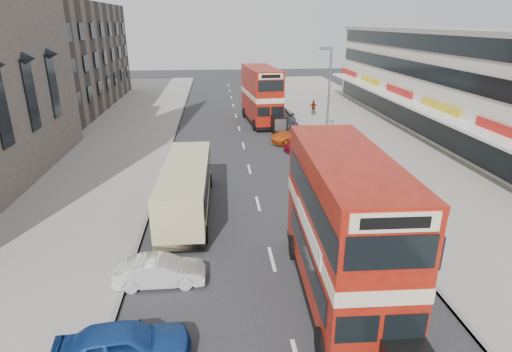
# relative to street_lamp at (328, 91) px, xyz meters

# --- Properties ---
(ground) EXTENTS (160.00, 160.00, 0.00)m
(ground) POSITION_rel_street_lamp_xyz_m (-6.52, -18.00, -4.78)
(ground) COLOR #28282B
(ground) RESTS_ON ground
(road_surface) EXTENTS (12.00, 90.00, 0.01)m
(road_surface) POSITION_rel_street_lamp_xyz_m (-6.52, 2.00, -4.78)
(road_surface) COLOR #28282B
(road_surface) RESTS_ON ground
(pavement_right) EXTENTS (12.00, 90.00, 0.15)m
(pavement_right) POSITION_rel_street_lamp_xyz_m (5.48, 2.00, -4.71)
(pavement_right) COLOR gray
(pavement_right) RESTS_ON ground
(pavement_left) EXTENTS (12.00, 90.00, 0.15)m
(pavement_left) POSITION_rel_street_lamp_xyz_m (-18.52, 2.00, -4.71)
(pavement_left) COLOR gray
(pavement_left) RESTS_ON ground
(kerb_left) EXTENTS (0.20, 90.00, 0.16)m
(kerb_left) POSITION_rel_street_lamp_xyz_m (-12.62, 2.00, -4.71)
(kerb_left) COLOR gray
(kerb_left) RESTS_ON ground
(kerb_right) EXTENTS (0.20, 90.00, 0.16)m
(kerb_right) POSITION_rel_street_lamp_xyz_m (-0.42, 2.00, -4.71)
(kerb_right) COLOR gray
(kerb_right) RESTS_ON ground
(brick_terrace) EXTENTS (14.00, 28.00, 12.00)m
(brick_terrace) POSITION_rel_street_lamp_xyz_m (-28.52, 20.00, 1.22)
(brick_terrace) COLOR #66594C
(brick_terrace) RESTS_ON ground
(commercial_row) EXTENTS (9.90, 46.20, 9.30)m
(commercial_row) POSITION_rel_street_lamp_xyz_m (13.42, 4.00, -0.09)
(commercial_row) COLOR beige
(commercial_row) RESTS_ON ground
(street_lamp) EXTENTS (1.00, 0.20, 8.12)m
(street_lamp) POSITION_rel_street_lamp_xyz_m (0.00, 0.00, 0.00)
(street_lamp) COLOR slate
(street_lamp) RESTS_ON ground
(bus_main) EXTENTS (3.02, 9.99, 5.46)m
(bus_main) POSITION_rel_street_lamp_xyz_m (-4.34, -18.81, -1.91)
(bus_main) COLOR black
(bus_main) RESTS_ON ground
(bus_second) EXTENTS (3.58, 9.94, 5.43)m
(bus_second) POSITION_rel_street_lamp_xyz_m (-4.06, 10.33, -1.93)
(bus_second) COLOR black
(bus_second) RESTS_ON ground
(coach) EXTENTS (2.64, 9.43, 2.49)m
(coach) POSITION_rel_street_lamp_xyz_m (-10.52, -10.63, -3.32)
(coach) COLOR black
(coach) RESTS_ON ground
(car_left_near) EXTENTS (4.22, 2.07, 1.39)m
(car_left_near) POSITION_rel_street_lamp_xyz_m (-11.82, -21.50, -4.09)
(car_left_near) COLOR navy
(car_left_near) RESTS_ON ground
(car_left_front) EXTENTS (3.55, 1.26, 1.17)m
(car_left_front) POSITION_rel_street_lamp_xyz_m (-11.20, -17.39, -4.20)
(car_left_front) COLOR silver
(car_left_front) RESTS_ON ground
(car_right_a) EXTENTS (4.29, 2.14, 1.20)m
(car_right_a) POSITION_rel_street_lamp_xyz_m (-1.32, 0.00, -4.19)
(car_right_a) COLOR maroon
(car_right_a) RESTS_ON ground
(car_right_b) EXTENTS (5.08, 2.69, 1.36)m
(car_right_b) POSITION_rel_street_lamp_xyz_m (-1.70, 2.29, -4.10)
(car_right_b) COLOR #DF5C16
(car_right_b) RESTS_ON ground
(pedestrian_near) EXTENTS (0.78, 0.70, 1.76)m
(pedestrian_near) POSITION_rel_street_lamp_xyz_m (0.70, -4.33, -3.75)
(pedestrian_near) COLOR gray
(pedestrian_near) RESTS_ON pavement_right
(pedestrian_far) EXTENTS (0.98, 0.56, 1.57)m
(pedestrian_far) POSITION_rel_street_lamp_xyz_m (2.04, 13.08, -3.85)
(pedestrian_far) COLOR gray
(pedestrian_far) RESTS_ON pavement_right
(cyclist) EXTENTS (0.79, 1.72, 2.27)m
(cyclist) POSITION_rel_street_lamp_xyz_m (-1.92, 4.23, -3.98)
(cyclist) COLOR gray
(cyclist) RESTS_ON ground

